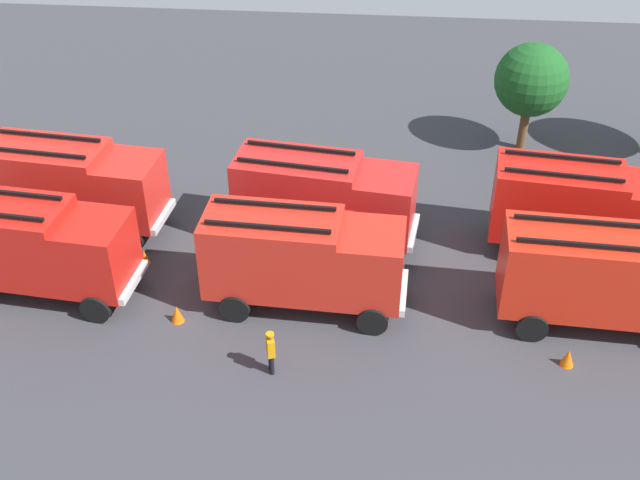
# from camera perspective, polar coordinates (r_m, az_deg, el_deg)

# --- Properties ---
(ground_plane) EXTENTS (56.88, 56.88, 0.00)m
(ground_plane) POSITION_cam_1_polar(r_m,az_deg,el_deg) (30.65, -0.00, -2.13)
(ground_plane) COLOR #38383D
(fire_truck_0) EXTENTS (7.40, 3.30, 3.88)m
(fire_truck_0) POSITION_cam_1_polar(r_m,az_deg,el_deg) (30.13, -20.05, -0.30)
(fire_truck_0) COLOR red
(fire_truck_0) RESTS_ON ground
(fire_truck_1) EXTENTS (7.31, 3.04, 3.88)m
(fire_truck_1) POSITION_cam_1_polar(r_m,az_deg,el_deg) (27.71, -1.30, -1.24)
(fire_truck_1) COLOR red
(fire_truck_1) RESTS_ON ground
(fire_truck_2) EXTENTS (7.32, 3.07, 3.88)m
(fire_truck_2) POSITION_cam_1_polar(r_m,az_deg,el_deg) (28.58, 19.86, -2.40)
(fire_truck_2) COLOR red
(fire_truck_2) RESTS_ON ground
(fire_truck_3) EXTENTS (7.41, 3.33, 3.88)m
(fire_truck_3) POSITION_cam_1_polar(r_m,az_deg,el_deg) (33.35, -17.37, 3.99)
(fire_truck_3) COLOR red
(fire_truck_3) RESTS_ON ground
(fire_truck_4) EXTENTS (7.45, 3.50, 3.88)m
(fire_truck_4) POSITION_cam_1_polar(r_m,az_deg,el_deg) (30.97, 0.24, 3.19)
(fire_truck_4) COLOR red
(fire_truck_4) RESTS_ON ground
(fire_truck_5) EXTENTS (7.43, 3.41, 3.88)m
(fire_truck_5) POSITION_cam_1_polar(r_m,az_deg,el_deg) (32.04, 18.55, 2.35)
(fire_truck_5) COLOR red
(fire_truck_5) RESTS_ON ground
(firefighter_1) EXTENTS (0.36, 0.47, 1.68)m
(firefighter_1) POSITION_cam_1_polar(r_m,az_deg,el_deg) (25.89, -3.59, -7.99)
(firefighter_1) COLOR black
(firefighter_1) RESTS_ON ground
(firefighter_2) EXTENTS (0.48, 0.40, 1.77)m
(firefighter_2) POSITION_cam_1_polar(r_m,az_deg,el_deg) (30.51, -8.00, -0.39)
(firefighter_2) COLOR black
(firefighter_2) RESTS_ON ground
(firefighter_3) EXTENTS (0.30, 0.45, 1.64)m
(firefighter_3) POSITION_cam_1_polar(r_m,az_deg,el_deg) (36.89, -20.75, 4.20)
(firefighter_3) COLOR black
(firefighter_3) RESTS_ON ground
(tree_0) EXTENTS (3.42, 3.42, 5.30)m
(tree_0) POSITION_cam_1_polar(r_m,az_deg,el_deg) (38.41, 15.06, 11.11)
(tree_0) COLOR brown
(tree_0) RESTS_ON ground
(traffic_cone_0) EXTENTS (0.47, 0.47, 0.67)m
(traffic_cone_0) POSITION_cam_1_polar(r_m,az_deg,el_deg) (28.57, -10.31, -5.26)
(traffic_cone_0) COLOR #F2600C
(traffic_cone_0) RESTS_ON ground
(traffic_cone_1) EXTENTS (0.42, 0.42, 0.60)m
(traffic_cone_1) POSITION_cam_1_polar(r_m,az_deg,el_deg) (31.54, -12.60, -1.20)
(traffic_cone_1) COLOR #F2600C
(traffic_cone_1) RESTS_ON ground
(traffic_cone_2) EXTENTS (0.46, 0.46, 0.65)m
(traffic_cone_2) POSITION_cam_1_polar(r_m,az_deg,el_deg) (27.75, 17.51, -8.13)
(traffic_cone_2) COLOR #F2600C
(traffic_cone_2) RESTS_ON ground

